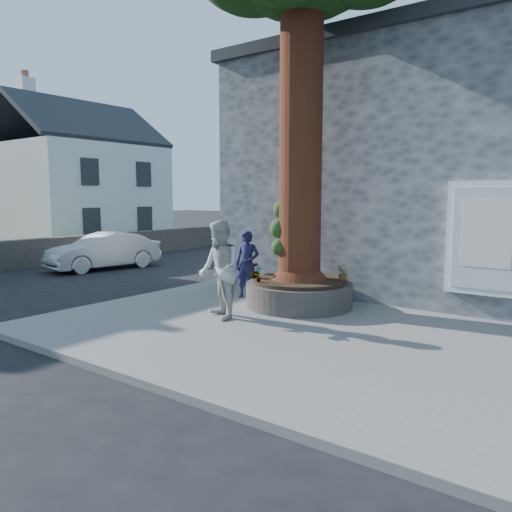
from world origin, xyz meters
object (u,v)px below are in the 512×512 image
Objects in this scene: planter at (299,293)px; man at (247,264)px; woman at (220,270)px; car_silver at (104,251)px.

man reaches higher than planter.
woman is (-0.66, -1.88, 0.67)m from planter.
planter is 8.94m from car_silver.
woman is at bearing -12.86° from car_silver.
car_silver is at bearing -171.59° from woman.
car_silver is (-7.32, 1.34, -0.28)m from man.
woman is at bearing -109.27° from planter.
woman reaches higher than planter.
woman is 0.51× the size of car_silver.
woman reaches higher than man.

